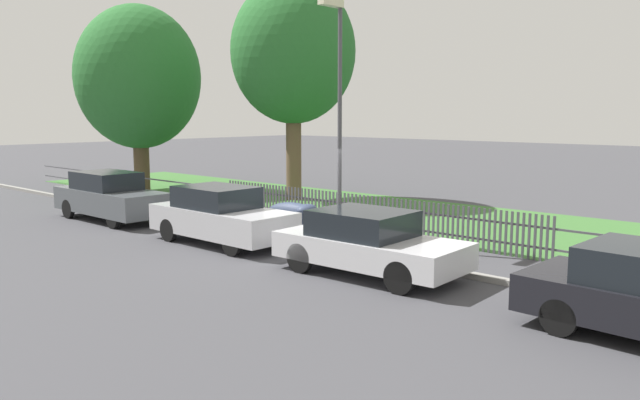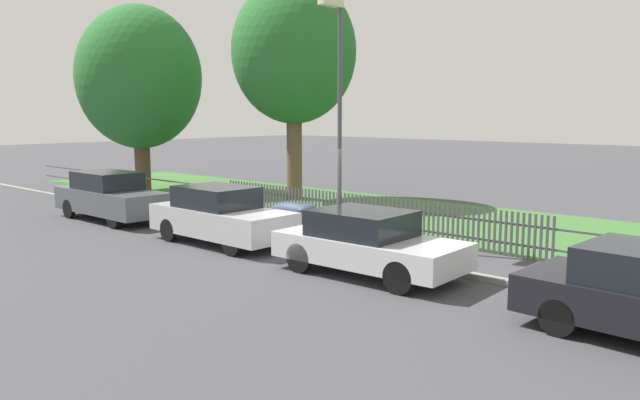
{
  "view_description": "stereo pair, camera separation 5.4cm",
  "coord_description": "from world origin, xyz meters",
  "px_view_note": "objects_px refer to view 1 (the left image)",
  "views": [
    {
      "loc": [
        11.07,
        -11.36,
        3.39
      ],
      "look_at": [
        0.01,
        0.89,
        1.1
      ],
      "focal_mm": 35.0,
      "sensor_mm": 36.0,
      "label": 1
    },
    {
      "loc": [
        11.11,
        -11.32,
        3.39
      ],
      "look_at": [
        0.01,
        0.89,
        1.1
      ],
      "focal_mm": 35.0,
      "sensor_mm": 36.0,
      "label": 2
    }
  ],
  "objects_px": {
    "parked_car_silver_hatchback": "(110,196)",
    "covered_motorcycle": "(295,216)",
    "street_lamp": "(337,96)",
    "parked_car_navy_estate": "(368,242)",
    "parked_car_black_saloon": "(220,215)",
    "tree_behind_motorcycle": "(293,53)",
    "tree_nearest_kerb": "(138,78)"
  },
  "relations": [
    {
      "from": "parked_car_black_saloon",
      "to": "street_lamp",
      "type": "relative_size",
      "value": 0.68
    },
    {
      "from": "tree_nearest_kerb",
      "to": "street_lamp",
      "type": "distance_m",
      "value": 14.36
    },
    {
      "from": "parked_car_black_saloon",
      "to": "tree_behind_motorcycle",
      "type": "relative_size",
      "value": 0.49
    },
    {
      "from": "street_lamp",
      "to": "tree_behind_motorcycle",
      "type": "bearing_deg",
      "value": 141.73
    },
    {
      "from": "tree_nearest_kerb",
      "to": "covered_motorcycle",
      "type": "bearing_deg",
      "value": -13.41
    },
    {
      "from": "covered_motorcycle",
      "to": "street_lamp",
      "type": "height_order",
      "value": "street_lamp"
    },
    {
      "from": "parked_car_navy_estate",
      "to": "covered_motorcycle",
      "type": "relative_size",
      "value": 2.04
    },
    {
      "from": "parked_car_black_saloon",
      "to": "parked_car_navy_estate",
      "type": "bearing_deg",
      "value": 0.7
    },
    {
      "from": "tree_nearest_kerb",
      "to": "tree_behind_motorcycle",
      "type": "bearing_deg",
      "value": 18.95
    },
    {
      "from": "parked_car_black_saloon",
      "to": "tree_nearest_kerb",
      "type": "height_order",
      "value": "tree_nearest_kerb"
    },
    {
      "from": "parked_car_silver_hatchback",
      "to": "street_lamp",
      "type": "bearing_deg",
      "value": 13.66
    },
    {
      "from": "parked_car_navy_estate",
      "to": "street_lamp",
      "type": "relative_size",
      "value": 0.67
    },
    {
      "from": "parked_car_black_saloon",
      "to": "tree_nearest_kerb",
      "type": "distance_m",
      "value": 13.3
    },
    {
      "from": "parked_car_black_saloon",
      "to": "street_lamp",
      "type": "xyz_separation_m",
      "value": [
        2.38,
        1.91,
        3.09
      ]
    },
    {
      "from": "tree_behind_motorcycle",
      "to": "covered_motorcycle",
      "type": "bearing_deg",
      "value": -45.19
    },
    {
      "from": "street_lamp",
      "to": "parked_car_black_saloon",
      "type": "bearing_deg",
      "value": -141.27
    },
    {
      "from": "covered_motorcycle",
      "to": "street_lamp",
      "type": "relative_size",
      "value": 0.33
    },
    {
      "from": "parked_car_silver_hatchback",
      "to": "tree_behind_motorcycle",
      "type": "distance_m",
      "value": 8.98
    },
    {
      "from": "covered_motorcycle",
      "to": "tree_nearest_kerb",
      "type": "distance_m",
      "value": 13.48
    },
    {
      "from": "covered_motorcycle",
      "to": "street_lamp",
      "type": "bearing_deg",
      "value": -7.36
    },
    {
      "from": "parked_car_silver_hatchback",
      "to": "covered_motorcycle",
      "type": "height_order",
      "value": "parked_car_silver_hatchback"
    },
    {
      "from": "parked_car_silver_hatchback",
      "to": "street_lamp",
      "type": "xyz_separation_m",
      "value": [
        7.89,
        1.96,
        3.07
      ]
    },
    {
      "from": "covered_motorcycle",
      "to": "tree_behind_motorcycle",
      "type": "relative_size",
      "value": 0.24
    },
    {
      "from": "parked_car_silver_hatchback",
      "to": "covered_motorcycle",
      "type": "bearing_deg",
      "value": 17.65
    },
    {
      "from": "parked_car_silver_hatchback",
      "to": "tree_behind_motorcycle",
      "type": "height_order",
      "value": "tree_behind_motorcycle"
    },
    {
      "from": "parked_car_silver_hatchback",
      "to": "street_lamp",
      "type": "relative_size",
      "value": 0.73
    },
    {
      "from": "street_lamp",
      "to": "tree_nearest_kerb",
      "type": "bearing_deg",
      "value": 167.74
    },
    {
      "from": "parked_car_silver_hatchback",
      "to": "covered_motorcycle",
      "type": "relative_size",
      "value": 2.21
    },
    {
      "from": "tree_nearest_kerb",
      "to": "street_lamp",
      "type": "xyz_separation_m",
      "value": [
        14.0,
        -3.04,
        -1.1
      ]
    },
    {
      "from": "parked_car_navy_estate",
      "to": "street_lamp",
      "type": "distance_m",
      "value": 4.39
    },
    {
      "from": "parked_car_silver_hatchback",
      "to": "parked_car_navy_estate",
      "type": "height_order",
      "value": "parked_car_silver_hatchback"
    },
    {
      "from": "parked_car_navy_estate",
      "to": "covered_motorcycle",
      "type": "xyz_separation_m",
      "value": [
        -4.03,
        1.92,
        -0.11
      ]
    }
  ]
}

